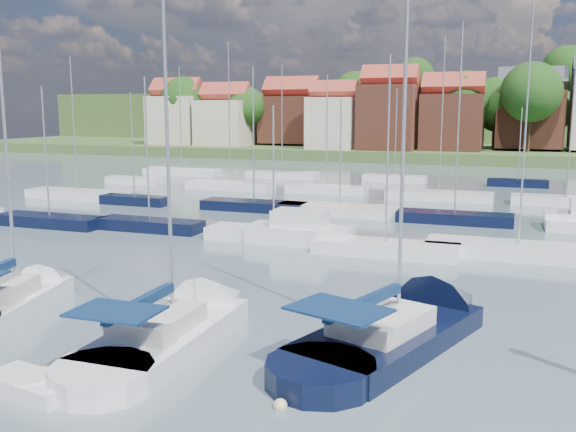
% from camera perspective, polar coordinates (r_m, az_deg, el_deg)
% --- Properties ---
extents(ground, '(260.00, 260.00, 0.00)m').
position_cam_1_polar(ground, '(60.39, 12.08, 0.96)').
color(ground, '#44535C').
rests_on(ground, ground).
extents(sailboat_left, '(4.81, 10.47, 13.84)m').
position_cam_1_polar(sailboat_left, '(31.67, -22.37, -6.73)').
color(sailboat_left, silver).
rests_on(sailboat_left, ground).
extents(sailboat_centre, '(3.53, 12.69, 17.12)m').
position_cam_1_polar(sailboat_centre, '(26.28, -8.96, -9.45)').
color(sailboat_centre, silver).
rests_on(sailboat_centre, ground).
extents(sailboat_navy, '(7.94, 14.29, 19.08)m').
position_cam_1_polar(sailboat_navy, '(26.37, 11.19, -9.46)').
color(sailboat_navy, black).
rests_on(sailboat_navy, ground).
extents(tender, '(3.31, 1.95, 0.67)m').
position_cam_1_polar(tender, '(22.39, -21.86, -13.76)').
color(tender, silver).
rests_on(tender, ground).
extents(buoy_c, '(0.43, 0.43, 0.43)m').
position_cam_1_polar(buoy_c, '(24.64, -16.61, -11.93)').
color(buoy_c, '#D85914').
rests_on(buoy_c, ground).
extents(buoy_d, '(0.42, 0.42, 0.42)m').
position_cam_1_polar(buoy_d, '(20.00, -0.69, -16.75)').
color(buoy_d, beige).
rests_on(buoy_d, ground).
extents(buoy_e, '(0.49, 0.49, 0.49)m').
position_cam_1_polar(buoy_e, '(27.87, 12.49, -9.20)').
color(buoy_e, '#D85914').
rests_on(buoy_e, ground).
extents(marina_field, '(79.62, 41.41, 15.93)m').
position_cam_1_polar(marina_field, '(55.33, 13.34, 0.59)').
color(marina_field, silver).
rests_on(marina_field, ground).
extents(far_shore_town, '(212.46, 90.00, 22.27)m').
position_cam_1_polar(far_shore_town, '(152.03, 17.93, 7.57)').
color(far_shore_town, '#435A2D').
rests_on(far_shore_town, ground).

